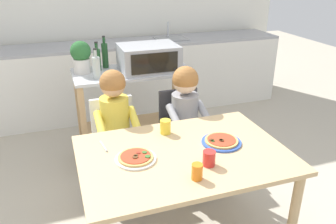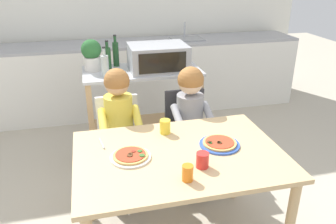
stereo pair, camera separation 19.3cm
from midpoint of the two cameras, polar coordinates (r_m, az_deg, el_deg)
The scene contains 20 objects.
ground_plane at distance 3.42m, azimuth -1.62°, elevation -8.13°, with size 11.13×11.13×0.00m, color #B7AD99.
back_wall_tiled at distance 4.63m, azimuth -6.58°, elevation 17.98°, with size 4.89×0.12×2.70m.
kitchen_counter at distance 4.42m, azimuth -5.31°, elevation 5.83°, with size 4.41×0.60×1.11m.
kitchen_island_cart at distance 3.29m, azimuth -2.59°, elevation 2.10°, with size 1.09×0.53×0.89m.
toaster_oven at distance 3.16m, azimuth 0.07°, elevation 9.16°, with size 0.53×0.41×0.23m.
bottle_clear_vinegar at distance 3.30m, azimuth -7.10°, elevation 9.73°, with size 0.06×0.06×0.30m.
bottle_squat_spirits at distance 3.23m, azimuth -8.40°, elevation 9.04°, with size 0.06×0.06×0.27m.
bottle_tall_green_wine at distance 2.99m, azimuth -8.72°, elevation 7.70°, with size 0.07×0.07×0.27m.
potted_herb_plant at distance 3.18m, azimuth -11.01°, elevation 9.49°, with size 0.18×0.18×0.29m.
dining_table at distance 2.18m, azimuth 4.47°, elevation -9.12°, with size 1.29×0.89×0.73m.
dining_chair_left at distance 2.82m, azimuth -6.17°, elevation -4.47°, with size 0.36×0.36×0.81m.
dining_chair_right at distance 2.94m, azimuth 5.10°, elevation -3.17°, with size 0.36×0.36×0.81m.
child_in_yellow_shirt at distance 2.62m, azimuth -6.02°, elevation -1.53°, with size 0.32×0.42×1.08m.
child_in_grey_shirt at distance 2.75m, azimuth 6.01°, elevation -0.25°, with size 0.32×0.42×1.05m.
pizza_plate_white at distance 2.07m, azimuth -3.63°, elevation -7.47°, with size 0.25×0.25×0.03m.
pizza_plate_blue_rimmed at distance 2.24m, azimuth 11.11°, elevation -5.29°, with size 0.26×0.26×0.03m.
drinking_cup_yellow at distance 2.33m, azimuth 1.87°, elevation -2.51°, with size 0.07×0.07×0.10m, color yellow.
drinking_cup_orange at distance 1.86m, azimuth 6.32°, elevation -10.21°, with size 0.06×0.06×0.09m, color orange.
drinking_cup_red at distance 1.98m, azimuth 8.61°, elevation -8.05°, with size 0.07×0.07×0.09m, color red.
serving_spoon at distance 2.24m, azimuth -8.64°, elevation -5.27°, with size 0.01×0.01×0.14m, color #B7BABF.
Camera 2 is at (-0.50, -1.76, 1.81)m, focal length 36.29 mm.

